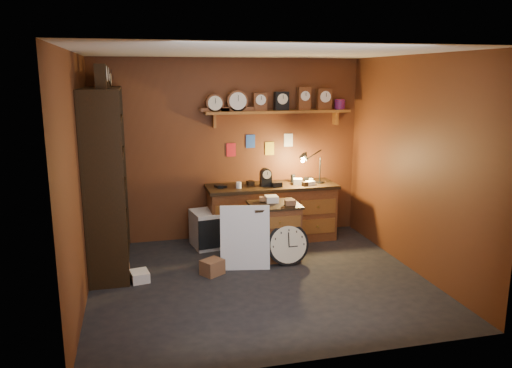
% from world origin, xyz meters
% --- Properties ---
extents(floor, '(4.00, 4.00, 0.00)m').
position_xyz_m(floor, '(0.00, 0.00, 0.00)').
color(floor, black).
rests_on(floor, ground).
extents(room_shell, '(4.02, 3.62, 2.71)m').
position_xyz_m(room_shell, '(0.04, 0.11, 1.72)').
color(room_shell, '#5B2D15').
rests_on(room_shell, ground).
extents(shelving_unit, '(0.47, 1.60, 2.58)m').
position_xyz_m(shelving_unit, '(-1.79, 0.98, 1.25)').
color(shelving_unit, black).
rests_on(shelving_unit, ground).
extents(workbench, '(1.94, 0.66, 1.36)m').
position_xyz_m(workbench, '(0.56, 1.47, 0.47)').
color(workbench, brown).
rests_on(workbench, ground).
extents(low_cabinet, '(0.67, 0.56, 0.85)m').
position_xyz_m(low_cabinet, '(0.39, 0.72, 0.41)').
color(low_cabinet, brown).
rests_on(low_cabinet, ground).
extents(big_round_clock, '(0.56, 0.18, 0.56)m').
position_xyz_m(big_round_clock, '(0.50, 0.44, 0.27)').
color(big_round_clock, black).
rests_on(big_round_clock, ground).
extents(white_panel, '(0.66, 0.29, 0.84)m').
position_xyz_m(white_panel, '(-0.08, 0.45, 0.00)').
color(white_panel, silver).
rests_on(white_panel, ground).
extents(mini_fridge, '(0.59, 0.60, 0.53)m').
position_xyz_m(mini_fridge, '(-0.38, 1.39, 0.26)').
color(mini_fridge, silver).
rests_on(mini_fridge, ground).
extents(floor_box_a, '(0.24, 0.20, 0.14)m').
position_xyz_m(floor_box_a, '(-1.65, 0.52, 0.07)').
color(floor_box_a, brown).
rests_on(floor_box_a, ground).
extents(floor_box_b, '(0.25, 0.28, 0.12)m').
position_xyz_m(floor_box_b, '(-1.42, 0.33, 0.06)').
color(floor_box_b, white).
rests_on(floor_box_b, ground).
extents(floor_box_c, '(0.33, 0.32, 0.19)m').
position_xyz_m(floor_box_c, '(-0.52, 0.33, 0.10)').
color(floor_box_c, brown).
rests_on(floor_box_c, ground).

